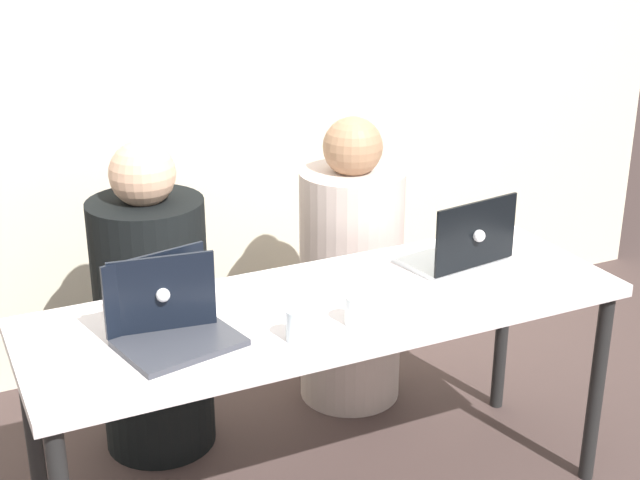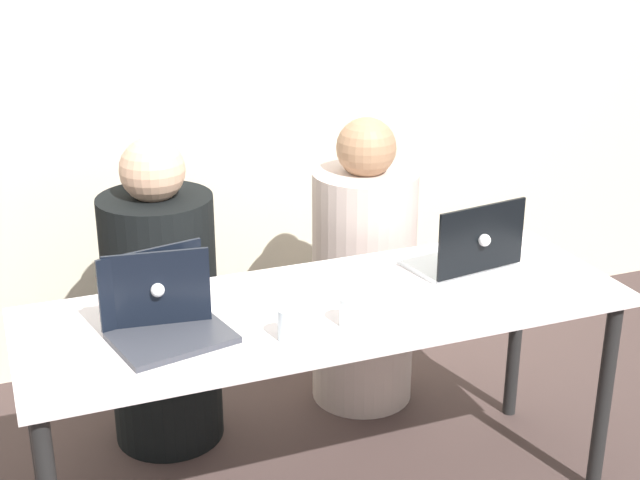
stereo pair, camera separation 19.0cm
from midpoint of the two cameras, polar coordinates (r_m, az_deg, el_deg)
The scene contains 9 objects.
back_wall at distance 3.73m, azimuth -5.46°, elevation 11.31°, with size 4.84×0.10×2.55m, color beige.
desk at distance 2.76m, azimuth 2.45°, elevation -5.30°, with size 1.86×0.62×0.75m.
person_on_left at distance 3.24m, azimuth -8.42°, elevation -4.56°, with size 0.50×0.50×1.15m.
person_on_right at distance 3.48m, azimuth 4.37°, elevation -2.53°, with size 0.47×0.47×1.15m.
laptop_back_right at distance 3.01m, azimuth 11.00°, elevation -0.85°, with size 0.37×0.31×0.24m.
laptop_front_left at distance 2.53m, azimuth -7.79°, elevation -5.03°, with size 0.36×0.31×0.24m.
laptop_back_left at distance 2.64m, azimuth -8.37°, elevation -3.92°, with size 0.33×0.30×0.24m.
water_glass_center at distance 2.57m, azimuth 4.21°, elevation -4.70°, with size 0.08×0.08×0.09m.
water_glass_left at distance 2.49m, azimuth 0.26°, elevation -5.57°, with size 0.07×0.07×0.09m.
Camera 2 is at (-0.92, -2.29, 1.91)m, focal length 50.00 mm.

